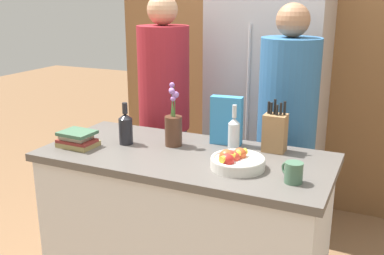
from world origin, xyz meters
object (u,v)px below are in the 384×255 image
(fruit_bowl, at_px, (236,161))
(bottle_vinegar, at_px, (126,128))
(cereal_box, at_px, (226,121))
(coffee_mug, at_px, (293,172))
(person_at_sink, at_px, (164,108))
(knife_block, at_px, (275,132))
(flower_vase, at_px, (173,126))
(book_stack, at_px, (77,139))
(refrigerator, at_px, (268,102))
(person_in_blue, at_px, (286,128))
(bottle_oil, at_px, (234,134))

(fruit_bowl, bearing_deg, bottle_vinegar, 171.54)
(cereal_box, relative_size, bottle_vinegar, 1.15)
(coffee_mug, bearing_deg, bottle_vinegar, 170.88)
(fruit_bowl, relative_size, person_at_sink, 0.15)
(knife_block, relative_size, cereal_box, 1.04)
(flower_vase, height_order, coffee_mug, flower_vase)
(fruit_bowl, relative_size, book_stack, 1.27)
(refrigerator, xyz_separation_m, coffee_mug, (0.51, -1.43, 0.04))
(refrigerator, xyz_separation_m, bottle_vinegar, (-0.46, -1.28, 0.08))
(person_in_blue, bearing_deg, person_at_sink, -164.05)
(book_stack, bearing_deg, flower_vase, 26.94)
(book_stack, bearing_deg, knife_block, 20.72)
(knife_block, relative_size, bottle_vinegar, 1.20)
(flower_vase, height_order, book_stack, flower_vase)
(bottle_oil, distance_m, person_at_sink, 0.87)
(flower_vase, bearing_deg, person_in_blue, 45.98)
(fruit_bowl, bearing_deg, book_stack, -176.63)
(fruit_bowl, xyz_separation_m, knife_block, (0.10, 0.33, 0.07))
(knife_block, distance_m, bottle_oil, 0.22)
(cereal_box, relative_size, person_in_blue, 0.16)
(refrigerator, bearing_deg, cereal_box, -87.35)
(book_stack, bearing_deg, bottle_oil, 17.57)
(refrigerator, xyz_separation_m, fruit_bowl, (0.22, -1.38, 0.03))
(person_at_sink, bearing_deg, fruit_bowl, -52.41)
(flower_vase, height_order, person_at_sink, person_at_sink)
(refrigerator, relative_size, flower_vase, 5.29)
(knife_block, height_order, person_in_blue, person_in_blue)
(refrigerator, height_order, book_stack, refrigerator)
(flower_vase, distance_m, cereal_box, 0.29)
(bottle_vinegar, xyz_separation_m, person_in_blue, (0.76, 0.61, -0.07))
(knife_block, height_order, flower_vase, flower_vase)
(flower_vase, relative_size, person_in_blue, 0.21)
(knife_block, xyz_separation_m, bottle_vinegar, (-0.79, -0.22, -0.01))
(bottle_vinegar, bearing_deg, fruit_bowl, -8.46)
(bottle_oil, bearing_deg, book_stack, -162.43)
(fruit_bowl, xyz_separation_m, flower_vase, (-0.43, 0.19, 0.07))
(book_stack, bearing_deg, coffee_mug, -0.05)
(flower_vase, relative_size, cereal_box, 1.30)
(knife_block, distance_m, flower_vase, 0.55)
(fruit_bowl, bearing_deg, cereal_box, 117.53)
(knife_block, bearing_deg, fruit_bowl, -107.53)
(knife_block, bearing_deg, refrigerator, 107.17)
(cereal_box, height_order, bottle_oil, cereal_box)
(refrigerator, height_order, bottle_oil, refrigerator)
(flower_vase, bearing_deg, coffee_mug, -18.61)
(flower_vase, bearing_deg, refrigerator, 80.20)
(refrigerator, distance_m, coffee_mug, 1.52)
(refrigerator, bearing_deg, flower_vase, -99.80)
(refrigerator, bearing_deg, fruit_bowl, -80.85)
(bottle_vinegar, distance_m, person_in_blue, 0.98)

